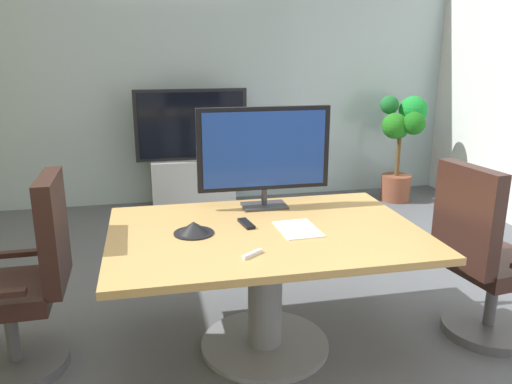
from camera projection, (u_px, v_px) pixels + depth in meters
The scene contains 12 objects.
ground_plane at pixel (259, 357), 2.93m from camera, with size 7.65×7.65×0.00m, color #515459.
wall_back_glass_partition at pixel (195, 75), 5.67m from camera, with size 6.08×0.10×2.85m, color #9EB2B7.
conference_table at pixel (265, 262), 2.90m from camera, with size 1.73×1.19×0.74m.
office_chair_left at pixel (26, 292), 2.73m from camera, with size 0.60×0.58×1.09m.
office_chair_right at pixel (484, 268), 3.03m from camera, with size 0.62×0.60×1.09m.
tv_monitor at pixel (264, 152), 3.16m from camera, with size 0.84×0.18×0.64m.
wall_display_unit at pixel (193, 169), 5.59m from camera, with size 1.20×0.36×1.31m.
potted_plant at pixel (402, 137), 5.78m from camera, with size 0.59×0.64×1.21m.
conference_phone at pixel (194, 228), 2.77m from camera, with size 0.22×0.22×0.07m.
remote_control at pixel (246, 224), 2.91m from camera, with size 0.05×0.17×0.02m, color black.
whiteboard_marker at pixel (252, 254), 2.48m from camera, with size 0.13×0.02×0.02m, color silver.
paper_notepad at pixel (298, 229), 2.84m from camera, with size 0.21×0.30×0.01m, color white.
Camera 1 is at (-0.56, -2.50, 1.72)m, focal length 35.68 mm.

